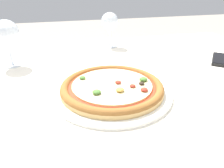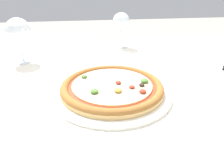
{
  "view_description": "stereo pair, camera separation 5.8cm",
  "coord_description": "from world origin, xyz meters",
  "px_view_note": "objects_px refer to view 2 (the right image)",
  "views": [
    {
      "loc": [
        -0.15,
        -0.59,
        1.0
      ],
      "look_at": [
        -0.03,
        -0.08,
        0.74
      ],
      "focal_mm": 35.0,
      "sensor_mm": 36.0,
      "label": 1
    },
    {
      "loc": [
        -0.1,
        -0.6,
        1.0
      ],
      "look_at": [
        -0.03,
        -0.08,
        0.74
      ],
      "focal_mm": 35.0,
      "sensor_mm": 36.0,
      "label": 2
    }
  ],
  "objects_px": {
    "dining_table": "(117,102)",
    "wine_glass_far_left": "(121,22)",
    "pizza_plate": "(112,88)",
    "wine_glass_far_right": "(18,31)"
  },
  "relations": [
    {
      "from": "dining_table",
      "to": "pizza_plate",
      "type": "relative_size",
      "value": 4.32
    },
    {
      "from": "dining_table",
      "to": "wine_glass_far_left",
      "type": "distance_m",
      "value": 0.41
    },
    {
      "from": "wine_glass_far_right",
      "to": "dining_table",
      "type": "bearing_deg",
      "value": -32.69
    },
    {
      "from": "pizza_plate",
      "to": "wine_glass_far_right",
      "type": "distance_m",
      "value": 0.43
    },
    {
      "from": "pizza_plate",
      "to": "wine_glass_far_left",
      "type": "distance_m",
      "value": 0.46
    },
    {
      "from": "wine_glass_far_left",
      "to": "dining_table",
      "type": "bearing_deg",
      "value": -101.2
    },
    {
      "from": "dining_table",
      "to": "pizza_plate",
      "type": "height_order",
      "value": "pizza_plate"
    },
    {
      "from": "dining_table",
      "to": "wine_glass_far_left",
      "type": "bearing_deg",
      "value": 78.8
    },
    {
      "from": "wine_glass_far_right",
      "to": "wine_glass_far_left",
      "type": "bearing_deg",
      "value": 20.68
    },
    {
      "from": "pizza_plate",
      "to": "wine_glass_far_left",
      "type": "bearing_deg",
      "value": 77.44
    }
  ]
}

